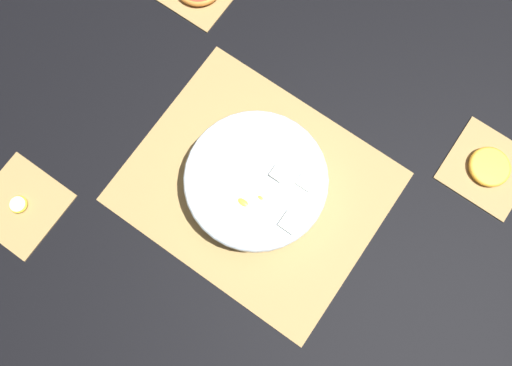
% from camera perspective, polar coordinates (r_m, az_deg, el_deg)
% --- Properties ---
extents(ground_plane, '(6.00, 6.00, 0.00)m').
position_cam_1_polar(ground_plane, '(0.89, 0.00, -0.43)').
color(ground_plane, black).
extents(bamboo_mat_center, '(0.43, 0.36, 0.01)m').
position_cam_1_polar(bamboo_mat_center, '(0.88, 0.00, -0.39)').
color(bamboo_mat_center, '#A8844C').
rests_on(bamboo_mat_center, ground_plane).
extents(coaster_mat_near_left, '(0.14, 0.14, 0.01)m').
position_cam_1_polar(coaster_mat_near_left, '(0.98, 24.95, 1.57)').
color(coaster_mat_near_left, '#A8844C').
rests_on(coaster_mat_near_left, ground_plane).
extents(coaster_mat_far_right, '(0.14, 0.14, 0.01)m').
position_cam_1_polar(coaster_mat_far_right, '(0.97, -25.34, -2.31)').
color(coaster_mat_far_right, '#A8844C').
rests_on(coaster_mat_far_right, ground_plane).
extents(fruit_salad_bowl, '(0.24, 0.24, 0.06)m').
position_cam_1_polar(fruit_salad_bowl, '(0.85, 0.02, 0.11)').
color(fruit_salad_bowl, silver).
rests_on(fruit_salad_bowl, bamboo_mat_center).
extents(orange_slice_whole, '(0.07, 0.07, 0.01)m').
position_cam_1_polar(orange_slice_whole, '(0.98, 25.14, 1.69)').
color(orange_slice_whole, '#F9A338').
rests_on(orange_slice_whole, coaster_mat_near_left).
extents(banana_coin_single, '(0.03, 0.03, 0.01)m').
position_cam_1_polar(banana_coin_single, '(0.96, -25.52, -2.22)').
color(banana_coin_single, '#F4EABC').
rests_on(banana_coin_single, coaster_mat_far_right).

